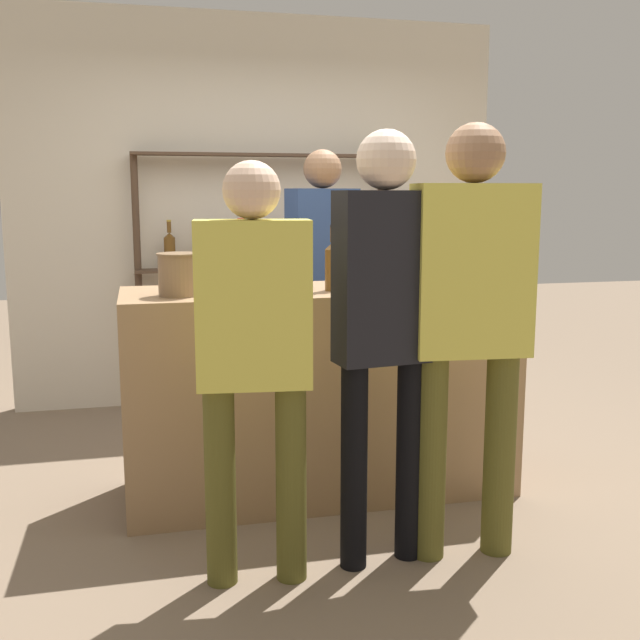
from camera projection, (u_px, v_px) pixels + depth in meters
name	position (u px, v px, depth m)	size (l,w,h in m)	color
ground_plane	(320.00, 490.00, 3.93)	(16.00, 16.00, 0.00)	#7A6651
bar_counter	(320.00, 391.00, 3.84)	(1.96, 0.66, 1.06)	#997551
back_wall	(259.00, 212.00, 5.55)	(3.56, 0.12, 2.80)	beige
back_shelf	(262.00, 243.00, 5.41)	(1.83, 0.18, 1.82)	#4C3828
counter_bottle_0	(333.00, 265.00, 3.66)	(0.08, 0.08, 0.32)	brown
counter_bottle_1	(473.00, 259.00, 3.92)	(0.08, 0.08, 0.36)	black
counter_bottle_2	(242.00, 263.00, 3.70)	(0.09, 0.09, 0.35)	black
counter_bottle_3	(395.00, 261.00, 3.72)	(0.08, 0.08, 0.37)	black
counter_bottle_4	(358.00, 267.00, 3.64)	(0.07, 0.07, 0.30)	brown
counter_bottle_5	(367.00, 260.00, 3.82)	(0.09, 0.09, 0.34)	black
wine_glass	(377.00, 262.00, 4.00)	(0.08, 0.08, 0.15)	silver
ice_bucket	(179.00, 274.00, 3.48)	(0.21, 0.21, 0.20)	#846647
server_behind_counter	(322.00, 268.00, 4.68)	(0.47, 0.29, 1.80)	#121C33
customer_center	(384.00, 310.00, 2.99)	(0.41, 0.23, 1.78)	black
customer_right	(470.00, 310.00, 3.06)	(0.49, 0.25, 1.81)	brown
customer_left	(254.00, 342.00, 2.85)	(0.45, 0.24, 1.66)	brown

